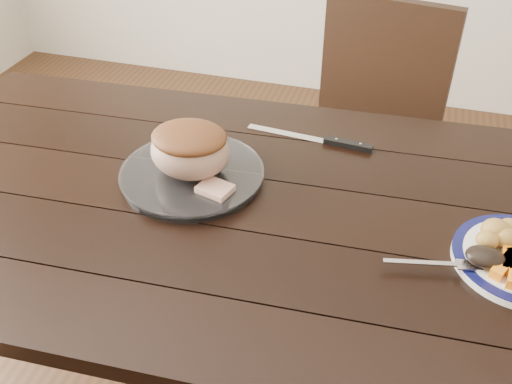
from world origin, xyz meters
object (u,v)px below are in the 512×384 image
(roast_joint, at_px, (190,151))
(serving_platter, at_px, (192,176))
(dining_table, at_px, (224,231))
(carving_knife, at_px, (332,142))
(fork, at_px, (440,264))
(chair_far, at_px, (368,133))

(roast_joint, bearing_deg, serving_platter, -26.57)
(dining_table, height_order, roast_joint, roast_joint)
(carving_knife, bearing_deg, fork, -49.84)
(chair_far, xyz_separation_m, roast_joint, (-0.33, -0.69, 0.30))
(fork, distance_m, carving_knife, 0.46)
(dining_table, height_order, serving_platter, serving_platter)
(serving_platter, relative_size, carving_knife, 0.98)
(chair_far, xyz_separation_m, fork, (0.21, -0.83, 0.25))
(chair_far, distance_m, fork, 0.89)
(serving_platter, bearing_deg, chair_far, 64.32)
(dining_table, bearing_deg, roast_joint, 150.90)
(fork, xyz_separation_m, carving_knife, (-0.27, 0.38, -0.01))
(dining_table, height_order, chair_far, chair_far)
(roast_joint, bearing_deg, dining_table, -29.10)
(chair_far, distance_m, roast_joint, 0.82)
(roast_joint, bearing_deg, carving_knife, 40.24)
(dining_table, relative_size, fork, 9.28)
(dining_table, relative_size, serving_platter, 5.24)
(chair_far, relative_size, serving_platter, 2.96)
(roast_joint, bearing_deg, fork, -14.99)
(fork, bearing_deg, roast_joint, 152.87)
(fork, distance_m, roast_joint, 0.56)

